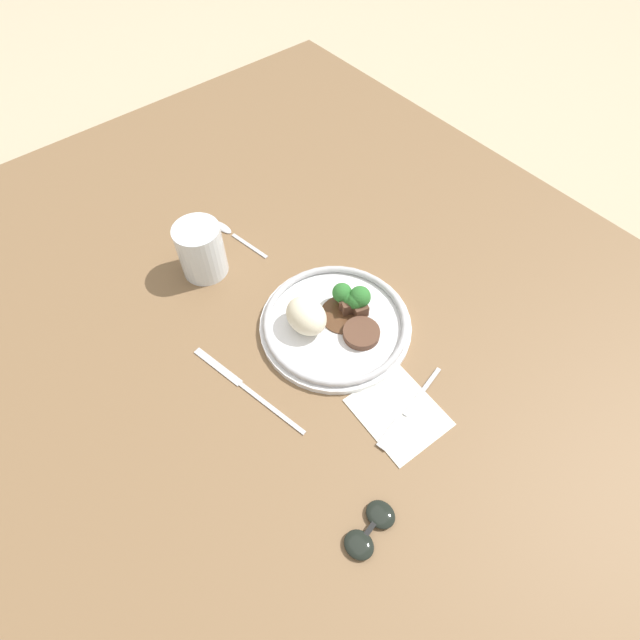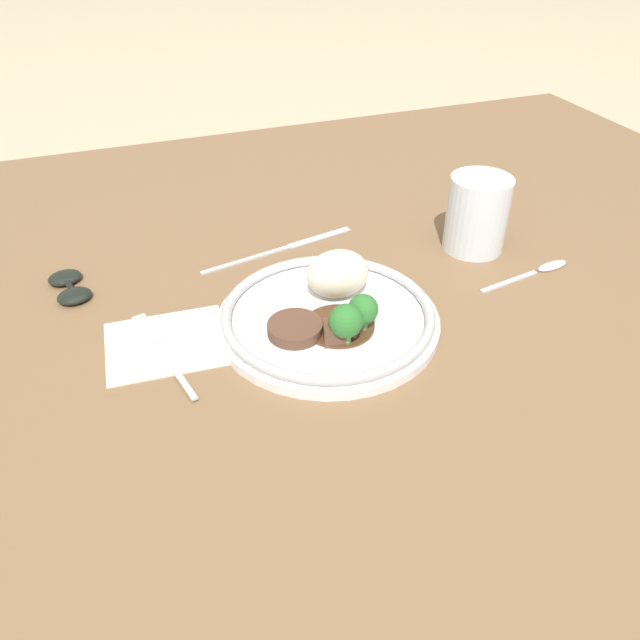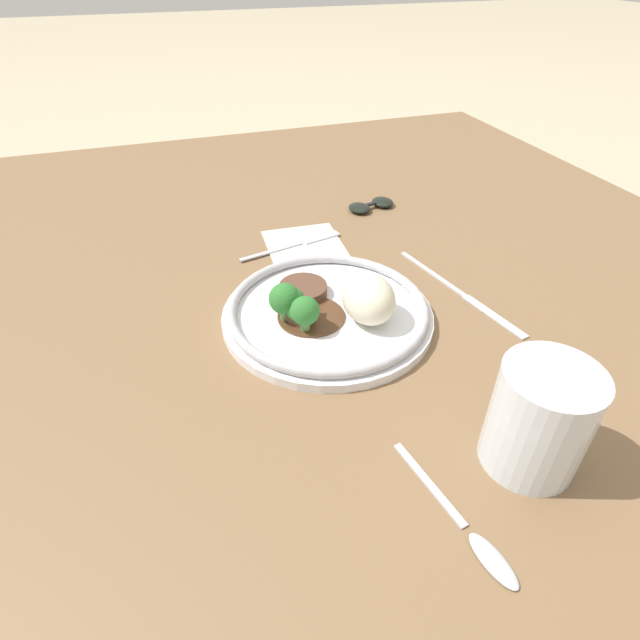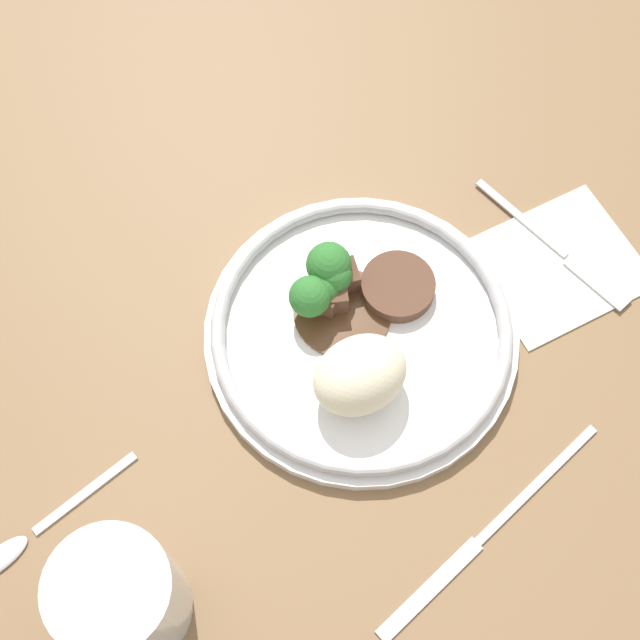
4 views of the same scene
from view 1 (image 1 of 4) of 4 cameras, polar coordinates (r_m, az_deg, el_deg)
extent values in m
plane|color=tan|center=(0.89, -0.76, -2.84)|extent=(8.00, 8.00, 0.00)
cube|color=brown|center=(0.87, -0.78, -2.10)|extent=(1.59, 1.26, 0.04)
cube|color=silver|center=(0.79, 8.96, -10.37)|extent=(0.14, 0.12, 0.00)
cylinder|color=white|center=(0.85, 1.77, -0.63)|extent=(0.26, 0.26, 0.01)
torus|color=#B2B2B7|center=(0.84, 1.79, -0.17)|extent=(0.25, 0.25, 0.01)
ellipsoid|color=beige|center=(0.82, -1.58, 0.47)|extent=(0.08, 0.06, 0.06)
cylinder|color=brown|center=(0.83, 4.75, -1.52)|extent=(0.06, 0.06, 0.01)
cylinder|color=#51331E|center=(0.86, 2.74, 0.63)|extent=(0.08, 0.08, 0.00)
cube|color=brown|center=(0.85, 4.56, 1.24)|extent=(0.03, 0.03, 0.02)
cube|color=brown|center=(0.86, 3.17, 1.90)|extent=(0.03, 0.03, 0.02)
cube|color=brown|center=(0.85, 3.28, 1.71)|extent=(0.03, 0.03, 0.03)
cylinder|color=#5B8E47|center=(0.86, 4.03, 1.46)|extent=(0.01, 0.01, 0.02)
sphere|color=#2D702D|center=(0.84, 4.10, 2.24)|extent=(0.03, 0.03, 0.03)
cylinder|color=#5B8E47|center=(0.86, 4.49, 1.75)|extent=(0.01, 0.01, 0.02)
sphere|color=#2D702D|center=(0.84, 4.58, 2.66)|extent=(0.04, 0.04, 0.04)
cylinder|color=#5B8E47|center=(0.86, 3.32, 1.77)|extent=(0.01, 0.01, 0.01)
sphere|color=#2D702D|center=(0.85, 3.38, 2.45)|extent=(0.03, 0.03, 0.03)
cylinder|color=#5B8E47|center=(0.87, 2.48, 2.30)|extent=(0.01, 0.01, 0.02)
sphere|color=#2D702D|center=(0.85, 2.53, 3.15)|extent=(0.03, 0.03, 0.03)
cylinder|color=yellow|center=(0.93, -13.34, 7.44)|extent=(0.07, 0.07, 0.09)
cylinder|color=silver|center=(0.92, -13.43, 7.77)|extent=(0.08, 0.08, 0.10)
cube|color=#B7B7BC|center=(0.81, 11.63, -7.99)|extent=(0.03, 0.10, 0.00)
cube|color=#B7B7BC|center=(0.77, 8.25, -12.57)|extent=(0.03, 0.06, 0.00)
cube|color=#B7B7BC|center=(0.78, -5.69, -9.87)|extent=(0.14, 0.03, 0.00)
cube|color=#B7B7BC|center=(0.83, -11.59, -5.24)|extent=(0.10, 0.03, 0.00)
cube|color=#B7B7BC|center=(0.99, -8.06, 8.39)|extent=(0.09, 0.02, 0.00)
ellipsoid|color=#B7B7BC|center=(1.03, -11.12, 10.37)|extent=(0.05, 0.03, 0.01)
ellipsoid|color=black|center=(0.73, 6.93, -21.20)|extent=(0.05, 0.04, 0.01)
ellipsoid|color=black|center=(0.72, 4.46, -24.24)|extent=(0.05, 0.04, 0.01)
cube|color=black|center=(0.72, 5.73, -22.68)|extent=(0.01, 0.02, 0.00)
camera|label=2|loc=(0.92, 43.68, 24.88)|focal=35.00mm
camera|label=3|loc=(1.01, -9.76, 34.99)|focal=28.00mm
camera|label=4|loc=(0.54, -42.56, 42.39)|focal=50.00mm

